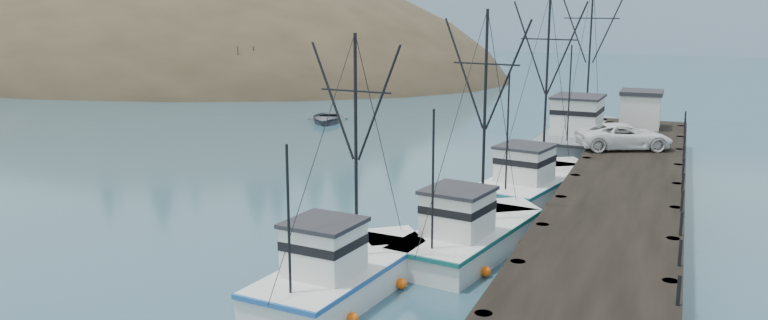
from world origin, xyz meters
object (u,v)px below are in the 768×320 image
trawler_near (472,234)px  motorboat (326,122)px  pier (625,185)px  trawler_mid (345,272)px  pickup_truck (624,136)px  work_vessel (581,137)px  pier_shed (641,109)px  trawler_far (535,182)px

trawler_near → motorboat: (-23.03, 31.64, -0.82)m
pier → trawler_near: (-5.97, -8.82, -0.87)m
trawler_mid → motorboat: bearing=117.2°
trawler_mid → pickup_truck: trawler_mid is taller
work_vessel → pickup_truck: bearing=-65.8°
trawler_mid → pier_shed: 34.78m
trawler_mid → work_vessel: size_ratio=0.66×
trawler_far → motorboat: size_ratio=2.14×
trawler_mid → pickup_truck: size_ratio=1.76×
trawler_far → work_vessel: bearing=86.7°
pickup_truck → motorboat: bearing=38.9°
pier → pier_shed: (-0.32, 18.00, 1.73)m
trawler_mid → trawler_near: bearing=63.3°
motorboat → trawler_mid: bearing=-82.6°
trawler_far → pier_shed: size_ratio=3.78×
trawler_mid → pickup_truck: bearing=70.5°
pier → work_vessel: 17.34m
work_vessel → motorboat: bearing=166.2°
trawler_near → trawler_mid: 7.46m
trawler_near → motorboat: size_ratio=2.00×
trawler_far → pier_shed: 16.49m
pier_shed → motorboat: (-28.68, 4.82, -3.42)m
trawler_near → trawler_mid: (-3.35, -6.66, -0.00)m
trawler_near → pickup_truck: trawler_near is taller
pier → pickup_truck: (-0.76, 8.69, 1.14)m
trawler_near → trawler_mid: trawler_near is taller
trawler_mid → trawler_far: trawler_far is taller
trawler_near → motorboat: bearing=126.0°
trawler_far → work_vessel: work_vessel is taller
pickup_truck → trawler_mid: bearing=135.9°
work_vessel → pier_shed: size_ratio=4.92×
pier → work_vessel: (-4.39, 16.77, -0.46)m
pickup_truck → motorboat: size_ratio=1.05×
work_vessel → pickup_truck: work_vessel is taller
work_vessel → pickup_truck: size_ratio=2.65×
trawler_far → pier_shed: bearing=72.5°
trawler_mid → motorboat: trawler_mid is taller
pier_shed → trawler_mid: bearing=-105.1°
pier → trawler_mid: (-9.32, -15.49, -0.87)m
pier_shed → work_vessel: bearing=-163.2°
trawler_mid → work_vessel: work_vessel is taller
pier → motorboat: pier is taller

